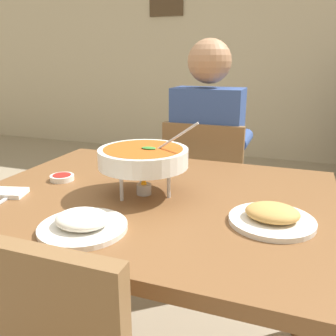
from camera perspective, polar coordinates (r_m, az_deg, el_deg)
cafe_rear_partition at (r=4.64m, az=15.45°, el=19.98°), size 10.00×0.10×3.00m
dining_table_main at (r=1.28m, az=-2.33°, el=-8.80°), size 1.20×0.95×0.77m
chair_diner_main at (r=2.00m, az=6.01°, el=-3.61°), size 0.44×0.44×0.90m
diner_main at (r=1.96m, az=6.46°, el=3.17°), size 0.40×0.45×1.31m
curry_bowl at (r=1.19m, az=-3.94°, el=1.64°), size 0.33×0.30×0.26m
rice_plate at (r=1.00m, az=-13.41°, el=-8.57°), size 0.24×0.24×0.06m
appetizer_plate at (r=1.05m, az=16.22°, el=-7.45°), size 0.24×0.24×0.06m
sauce_dish at (r=1.42m, az=-16.51°, el=-1.44°), size 0.09×0.09×0.02m
napkin_folded at (r=1.33m, az=-24.20°, el=-3.64°), size 0.14×0.11×0.02m
spoon_utensil at (r=1.28m, az=-24.73°, el=-4.71°), size 0.04×0.17×0.01m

